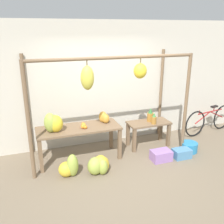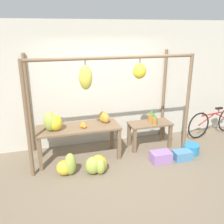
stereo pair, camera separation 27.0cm
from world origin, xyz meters
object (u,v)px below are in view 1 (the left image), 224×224
at_px(banana_pile_on_table, 52,123).
at_px(papaya_pile, 104,118).
at_px(banana_pile_ground_left, 69,167).
at_px(fruit_crate_purple, 182,153).
at_px(orange_pile, 84,126).
at_px(blue_bucket, 189,147).
at_px(banana_pile_ground_right, 100,165).
at_px(parked_bicycle, 209,120).
at_px(fruit_crate_white, 161,155).
at_px(pineapple_cluster, 151,117).

distance_m(banana_pile_on_table, papaya_pile, 1.10).
bearing_deg(banana_pile_ground_left, fruit_crate_purple, -2.13).
xyz_separation_m(orange_pile, blue_bucket, (2.28, -0.43, -0.65)).
relative_size(papaya_pile, fruit_crate_purple, 0.75).
bearing_deg(banana_pile_ground_left, orange_pile, 52.26).
height_order(banana_pile_ground_right, papaya_pile, papaya_pile).
bearing_deg(banana_pile_ground_left, banana_pile_on_table, 110.70).
relative_size(banana_pile_ground_left, fruit_crate_purple, 1.19).
bearing_deg(banana_pile_on_table, parked_bicycle, 4.66).
bearing_deg(orange_pile, parked_bicycle, 5.41).
distance_m(fruit_crate_white, blue_bucket, 0.81).
bearing_deg(banana_pile_on_table, orange_pile, 0.45).
height_order(orange_pile, banana_pile_ground_right, orange_pile).
bearing_deg(blue_bucket, pineapple_cluster, 141.45).
bearing_deg(parked_bicycle, orange_pile, -174.59).
relative_size(orange_pile, papaya_pile, 0.85).
bearing_deg(orange_pile, fruit_crate_white, -21.11).
relative_size(banana_pile_ground_right, blue_bucket, 1.34).
bearing_deg(papaya_pile, banana_pile_ground_left, -143.15).
xyz_separation_m(banana_pile_ground_right, papaya_pile, (0.34, 0.76, 0.66)).
relative_size(blue_bucket, papaya_pile, 1.31).
bearing_deg(papaya_pile, orange_pile, -164.12).
relative_size(banana_pile_ground_left, papaya_pile, 1.59).
bearing_deg(banana_pile_ground_right, pineapple_cluster, 27.01).
distance_m(pineapple_cluster, banana_pile_ground_left, 2.17).
distance_m(pineapple_cluster, blue_bucket, 1.07).
height_order(papaya_pile, fruit_crate_purple, papaya_pile).
height_order(orange_pile, pineapple_cluster, pineapple_cluster).
xyz_separation_m(pineapple_cluster, banana_pile_ground_right, (-1.45, -0.74, -0.55)).
bearing_deg(banana_pile_ground_right, blue_bucket, 5.12).
distance_m(banana_pile_ground_right, papaya_pile, 1.06).
xyz_separation_m(pineapple_cluster, parked_bicycle, (1.82, 0.21, -0.36)).
xyz_separation_m(fruit_crate_white, fruit_crate_purple, (0.47, -0.04, -0.01)).
bearing_deg(fruit_crate_white, papaya_pile, 144.87).
relative_size(banana_pile_on_table, parked_bicycle, 0.26).
xyz_separation_m(banana_pile_ground_left, fruit_crate_purple, (2.37, -0.09, -0.08)).
distance_m(banana_pile_ground_left, papaya_pile, 1.28).
bearing_deg(orange_pile, banana_pile_ground_right, -77.07).
bearing_deg(orange_pile, banana_pile_ground_left, -127.74).
bearing_deg(fruit_crate_purple, fruit_crate_white, 174.69).
bearing_deg(banana_pile_ground_right, fruit_crate_white, 2.05).
height_order(pineapple_cluster, fruit_crate_white, pineapple_cluster).
height_order(parked_bicycle, papaya_pile, papaya_pile).
bearing_deg(parked_bicycle, papaya_pile, -176.35).
bearing_deg(pineapple_cluster, banana_pile_on_table, -176.82).
xyz_separation_m(parked_bicycle, papaya_pile, (-2.94, -0.19, 0.47)).
relative_size(banana_pile_on_table, fruit_crate_purple, 1.18).
distance_m(papaya_pile, fruit_crate_purple, 1.81).
bearing_deg(fruit_crate_purple, banana_pile_on_table, 166.56).
height_order(blue_bucket, fruit_crate_purple, blue_bucket).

